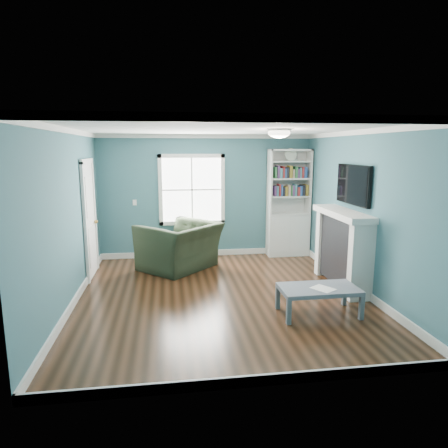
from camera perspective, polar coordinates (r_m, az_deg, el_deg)
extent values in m
plane|color=black|center=(6.44, -0.30, -10.23)|extent=(5.00, 5.00, 0.00)
plane|color=#3A6672|center=(8.56, -2.59, 3.95)|extent=(4.50, 0.00, 4.50)
plane|color=#3A6672|center=(3.70, 4.99, -5.00)|extent=(4.50, 0.00, 4.50)
plane|color=#3A6672|center=(6.22, -21.32, 0.69)|extent=(0.00, 5.00, 5.00)
plane|color=#3A6672|center=(6.78, 18.89, 1.62)|extent=(0.00, 5.00, 5.00)
plane|color=white|center=(6.03, -0.32, 13.53)|extent=(5.00, 5.00, 0.00)
cube|color=white|center=(8.78, -2.51, -4.13)|extent=(4.50, 0.03, 0.12)
cube|color=white|center=(4.22, 4.65, -21.40)|extent=(4.50, 0.03, 0.12)
cube|color=white|center=(6.53, -20.45, -10.09)|extent=(0.03, 5.00, 0.12)
cube|color=white|center=(7.06, 18.17, -8.36)|extent=(0.03, 5.00, 0.12)
cube|color=white|center=(8.49, -2.65, 12.41)|extent=(4.50, 0.04, 0.08)
cube|color=white|center=(3.59, 5.25, 14.83)|extent=(4.50, 0.04, 0.08)
cube|color=white|center=(6.14, -21.95, 12.36)|extent=(0.04, 5.00, 0.08)
cube|color=white|center=(6.71, 19.39, 12.31)|extent=(0.04, 5.00, 0.08)
cube|color=white|center=(8.52, -4.61, 4.90)|extent=(1.24, 0.01, 1.34)
cube|color=white|center=(8.49, -9.07, 4.79)|extent=(0.08, 0.06, 1.50)
cube|color=white|center=(8.57, -0.18, 4.97)|extent=(0.08, 0.06, 1.50)
cube|color=white|center=(8.60, -4.53, 0.18)|extent=(1.40, 0.06, 0.08)
cube|color=white|center=(8.46, -4.68, 9.68)|extent=(1.40, 0.06, 0.08)
cube|color=white|center=(8.50, -4.60, 4.89)|extent=(1.24, 0.03, 0.03)
cube|color=white|center=(8.50, -4.60, 4.89)|extent=(0.03, 0.03, 1.34)
cube|color=silver|center=(8.85, 9.07, -1.54)|extent=(0.90, 0.35, 0.90)
cube|color=silver|center=(8.57, 6.53, 5.91)|extent=(0.04, 0.35, 1.40)
cube|color=silver|center=(8.82, 11.97, 5.88)|extent=(0.04, 0.35, 1.40)
cube|color=silver|center=(8.84, 8.98, 5.99)|extent=(0.90, 0.02, 1.40)
cube|color=silver|center=(8.66, 9.43, 10.39)|extent=(0.90, 0.35, 0.04)
cube|color=silver|center=(8.77, 9.16, 1.47)|extent=(0.84, 0.33, 0.03)
cube|color=silver|center=(8.71, 9.24, 3.94)|extent=(0.84, 0.33, 0.03)
cube|color=silver|center=(8.68, 9.31, 6.43)|extent=(0.84, 0.33, 0.03)
cube|color=silver|center=(8.66, 9.38, 8.80)|extent=(0.84, 0.33, 0.03)
cube|color=#593366|center=(8.68, 9.30, 4.74)|extent=(0.70, 0.25, 0.22)
cube|color=teal|center=(8.65, 9.37, 7.24)|extent=(0.70, 0.25, 0.22)
cylinder|color=beige|center=(8.61, 9.51, 9.75)|extent=(0.26, 0.06, 0.26)
cube|color=black|center=(7.03, 16.65, -3.78)|extent=(0.30, 1.20, 1.10)
cube|color=black|center=(7.07, 16.41, -5.36)|extent=(0.22, 0.65, 0.70)
cube|color=silver|center=(6.44, 18.96, -5.23)|extent=(0.36, 0.16, 1.20)
cube|color=silver|center=(7.61, 14.42, -2.57)|extent=(0.36, 0.16, 1.20)
cube|color=silver|center=(6.88, 16.63, 1.45)|extent=(0.44, 1.58, 0.10)
cube|color=black|center=(6.89, 17.98, 5.37)|extent=(0.06, 1.10, 0.65)
cube|color=silver|center=(7.61, -18.66, 0.46)|extent=(0.04, 0.80, 2.05)
cube|color=white|center=(7.17, -19.22, -0.17)|extent=(0.05, 0.08, 2.13)
cube|color=white|center=(8.04, -18.02, 1.02)|extent=(0.05, 0.08, 2.13)
cube|color=white|center=(7.50, -19.07, 8.49)|extent=(0.05, 0.98, 0.08)
sphere|color=#BF8C3F|center=(7.90, -17.81, 0.31)|extent=(0.07, 0.07, 0.07)
ellipsoid|color=white|center=(6.31, 7.88, 12.76)|extent=(0.34, 0.34, 0.15)
cylinder|color=white|center=(6.31, 7.89, 13.17)|extent=(0.38, 0.38, 0.03)
cube|color=white|center=(8.55, -12.64, 3.01)|extent=(0.08, 0.01, 0.12)
imported|color=black|center=(7.76, -6.36, -2.07)|extent=(1.59, 1.60, 1.20)
cube|color=#505960|center=(5.49, 9.24, -12.32)|extent=(0.06, 0.06, 0.34)
cube|color=#505960|center=(5.86, 19.05, -11.25)|extent=(0.06, 0.06, 0.34)
cube|color=#505960|center=(5.96, 7.69, -10.38)|extent=(0.06, 0.06, 0.34)
cube|color=#505960|center=(6.31, 16.82, -9.55)|extent=(0.06, 0.06, 0.34)
cube|color=#515869|center=(5.81, 13.39, -9.05)|extent=(1.09, 0.60, 0.06)
cube|color=white|center=(5.76, 13.96, -8.95)|extent=(0.36, 0.38, 0.00)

